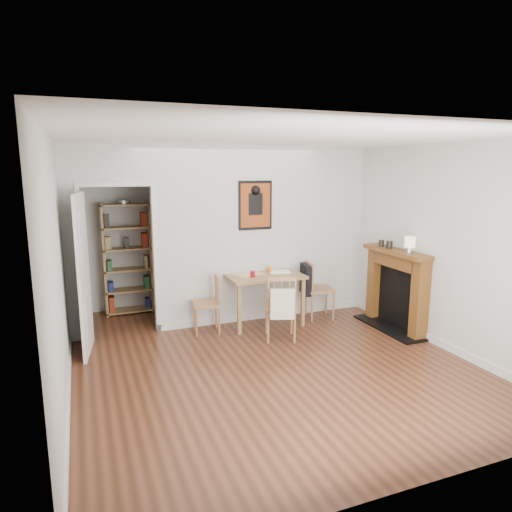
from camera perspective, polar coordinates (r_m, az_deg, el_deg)
name	(u,v)px	position (r m, az deg, el deg)	size (l,w,h in m)	color
ground	(264,356)	(5.79, 1.02, -12.34)	(5.20, 5.20, 0.00)	#5B301D
room_shell	(236,237)	(6.69, -2.52, 2.41)	(5.20, 5.20, 5.20)	#BBBAB8
dining_table	(264,281)	(6.71, 1.03, -3.09)	(1.11, 0.70, 0.75)	#A57F4D
chair_left	(206,304)	(6.47, -6.23, -6.02)	(0.47, 0.47, 0.81)	#A36F4C
chair_right	(318,289)	(7.10, 7.81, -4.13)	(0.57, 0.52, 0.88)	#A36F4C
chair_front	(280,306)	(6.17, 3.07, -6.29)	(0.58, 0.61, 0.91)	#A36F4C
bookshelf	(127,259)	(7.48, -15.77, -0.38)	(0.74, 0.30, 1.77)	#A57F4D
fireplace	(397,287)	(6.86, 17.19, -3.68)	(0.45, 1.25, 1.16)	brown
red_glass	(253,274)	(6.52, -0.42, -2.26)	(0.07, 0.07, 0.09)	maroon
orange_fruit	(270,269)	(6.84, 1.80, -1.67)	(0.08, 0.08, 0.08)	orange
placemat	(248,274)	(6.70, -0.94, -2.28)	(0.40, 0.30, 0.00)	beige
notebook	(280,272)	(6.84, 2.99, -1.97)	(0.31, 0.22, 0.02)	white
mantel_lamp	(410,243)	(6.43, 18.67, 1.55)	(0.15, 0.15, 0.23)	silver
ceramic_jar_a	(389,245)	(6.79, 16.34, 1.39)	(0.09, 0.09, 0.11)	black
ceramic_jar_b	(382,243)	(6.91, 15.42, 1.55)	(0.08, 0.08, 0.10)	black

